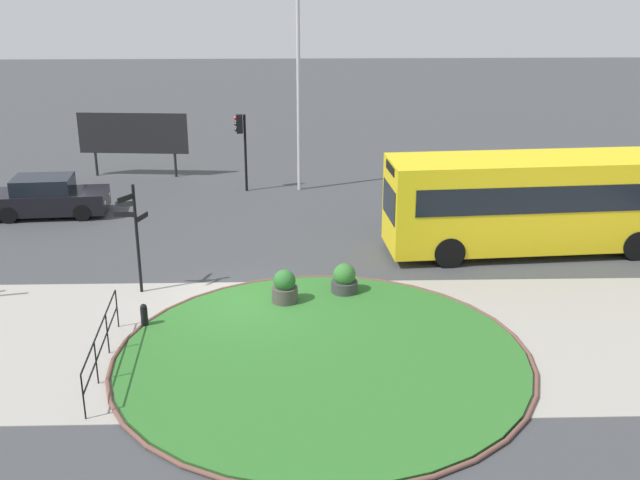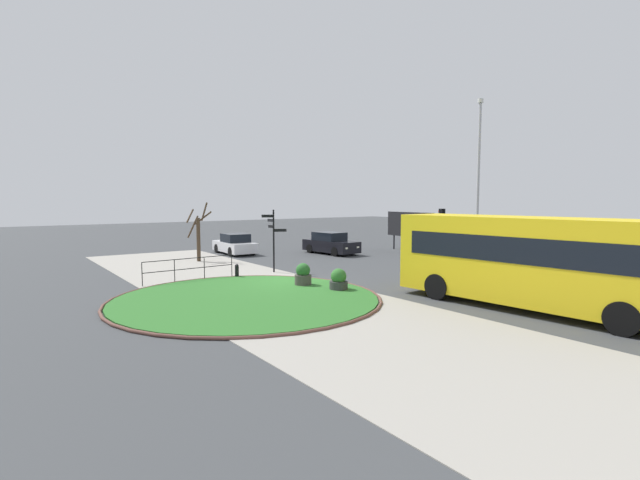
# 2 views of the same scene
# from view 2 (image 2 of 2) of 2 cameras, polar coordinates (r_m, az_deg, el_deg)

# --- Properties ---
(ground) EXTENTS (120.00, 120.00, 0.00)m
(ground) POSITION_cam_2_polar(r_m,az_deg,el_deg) (21.56, -3.80, -5.31)
(ground) COLOR #3D3F42
(sidewalk_paving) EXTENTS (32.00, 7.63, 0.02)m
(sidewalk_paving) POSITION_cam_2_polar(r_m,az_deg,el_deg) (20.50, -9.01, -5.87)
(sidewalk_paving) COLOR #9E998E
(sidewalk_paving) RESTS_ON ground
(grass_island) EXTENTS (10.09, 10.09, 0.10)m
(grass_island) POSITION_cam_2_polar(r_m,az_deg,el_deg) (18.20, -9.00, -7.14)
(grass_island) COLOR #2D6B28
(grass_island) RESTS_ON ground
(grass_kerb_ring) EXTENTS (10.40, 10.40, 0.11)m
(grass_kerb_ring) POSITION_cam_2_polar(r_m,az_deg,el_deg) (18.20, -9.00, -7.12)
(grass_kerb_ring) COLOR brown
(grass_kerb_ring) RESTS_ON ground
(signpost_directional) EXTENTS (0.86, 1.20, 3.33)m
(signpost_directional) POSITION_cam_2_polar(r_m,az_deg,el_deg) (24.55, -5.77, 0.56)
(signpost_directional) COLOR black
(signpost_directional) RESTS_ON ground
(bollard_foreground) EXTENTS (0.19, 0.19, 0.71)m
(bollard_foreground) POSITION_cam_2_polar(r_m,az_deg,el_deg) (23.09, -10.20, -3.78)
(bollard_foreground) COLOR black
(bollard_foreground) RESTS_ON ground
(railing_grass_edge) EXTENTS (0.30, 4.47, 1.10)m
(railing_grass_edge) POSITION_cam_2_polar(r_m,az_deg,el_deg) (22.75, -15.76, -3.11)
(railing_grass_edge) COLOR black
(railing_grass_edge) RESTS_ON ground
(bus_yellow) EXTENTS (9.98, 3.16, 3.25)m
(bus_yellow) POSITION_cam_2_polar(r_m,az_deg,el_deg) (17.74, 24.71, -2.31)
(bus_yellow) COLOR yellow
(bus_yellow) RESTS_ON ground
(car_near_lane) EXTENTS (4.27, 1.99, 1.45)m
(car_near_lane) POSITION_cam_2_polar(r_m,az_deg,el_deg) (33.35, -10.45, -0.56)
(car_near_lane) COLOR silver
(car_near_lane) RESTS_ON ground
(car_far_lane) EXTENTS (4.46, 2.11, 1.54)m
(car_far_lane) POSITION_cam_2_polar(r_m,az_deg,el_deg) (32.89, 1.31, -0.46)
(car_far_lane) COLOR black
(car_far_lane) RESTS_ON ground
(traffic_light_near) EXTENTS (0.49, 0.29, 3.29)m
(traffic_light_near) POSITION_cam_2_polar(r_m,az_deg,el_deg) (29.75, 14.82, 2.08)
(traffic_light_near) COLOR black
(traffic_light_near) RESTS_ON ground
(lamppost_tall) EXTENTS (0.32, 0.32, 9.56)m
(lamppost_tall) POSITION_cam_2_polar(r_m,az_deg,el_deg) (28.39, 18.92, 7.21)
(lamppost_tall) COLOR #B7B7BC
(lamppost_tall) RESTS_ON ground
(billboard_left) EXTENTS (4.97, 0.54, 2.91)m
(billboard_left) POSITION_cam_2_polar(r_m,az_deg,el_deg) (35.02, 11.06, 1.81)
(billboard_left) COLOR black
(billboard_left) RESTS_ON ground
(planter_near_signpost) EXTENTS (0.78, 0.78, 0.97)m
(planter_near_signpost) POSITION_cam_2_polar(r_m,az_deg,el_deg) (19.55, 2.31, -5.07)
(planter_near_signpost) COLOR #383838
(planter_near_signpost) RESTS_ON ground
(planter_kerbside) EXTENTS (0.74, 0.74, 1.05)m
(planter_kerbside) POSITION_cam_2_polar(r_m,az_deg,el_deg) (20.56, -2.10, -4.44)
(planter_kerbside) COLOR #47423D
(planter_kerbside) RESTS_ON ground
(street_tree_bare) EXTENTS (1.33, 1.65, 3.68)m
(street_tree_bare) POSITION_cam_2_polar(r_m,az_deg,el_deg) (29.77, -14.77, 0.79)
(street_tree_bare) COLOR #423323
(street_tree_bare) RESTS_ON ground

